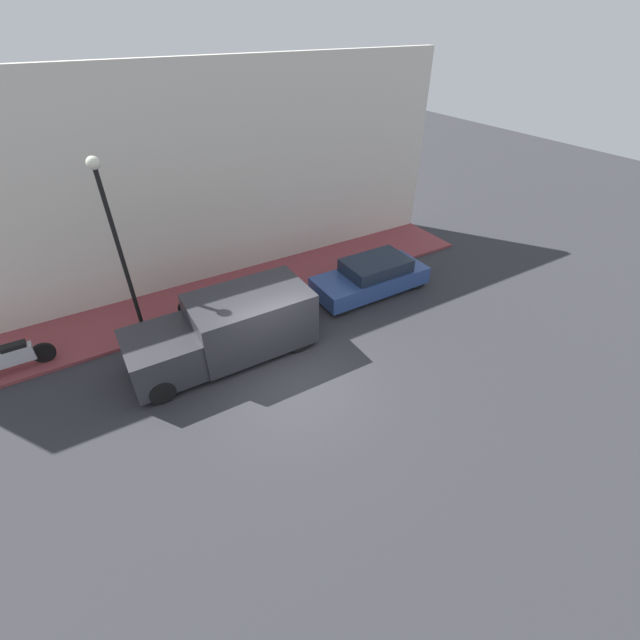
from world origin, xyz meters
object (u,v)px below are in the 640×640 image
(motorcycle_red, at_px, (205,299))
(streetlamp, at_px, (114,230))
(parked_car, at_px, (372,277))
(delivery_van, at_px, (225,329))
(scooter_silver, at_px, (12,357))

(motorcycle_red, xyz_separation_m, streetlamp, (-0.25, 2.08, 2.99))
(parked_car, height_order, motorcycle_red, parked_car)
(delivery_van, xyz_separation_m, scooter_silver, (2.27, 5.29, -0.36))
(delivery_van, bearing_deg, motorcycle_red, -4.04)
(delivery_van, relative_size, scooter_silver, 2.51)
(parked_car, bearing_deg, delivery_van, 97.23)
(scooter_silver, bearing_deg, parked_car, -98.04)
(parked_car, xyz_separation_m, streetlamp, (1.53, 7.56, 2.90))
(delivery_van, height_order, motorcycle_red, delivery_van)
(parked_car, height_order, scooter_silver, parked_car)
(parked_car, bearing_deg, streetlamp, 78.59)
(motorcycle_red, relative_size, streetlamp, 0.34)
(parked_car, distance_m, streetlamp, 8.24)
(scooter_silver, relative_size, motorcycle_red, 1.15)
(delivery_van, height_order, streetlamp, streetlamp)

